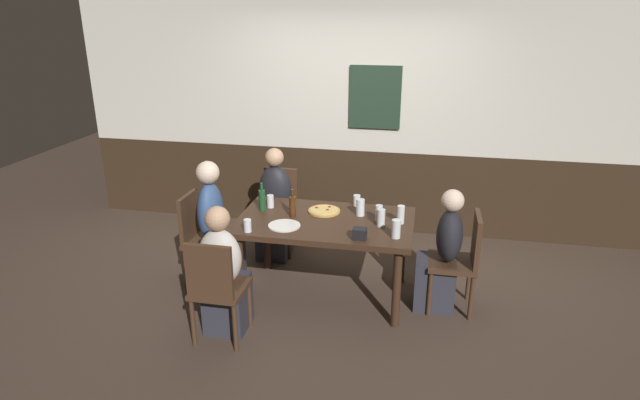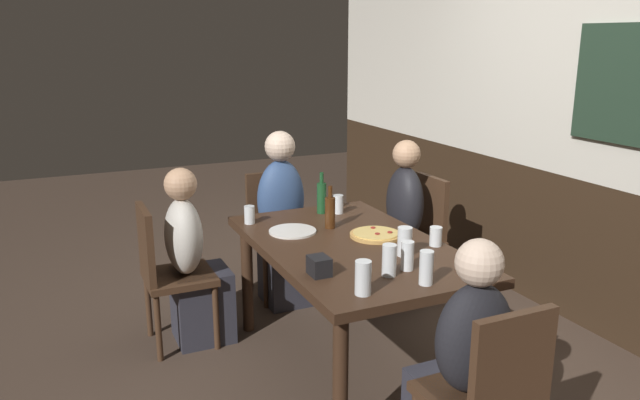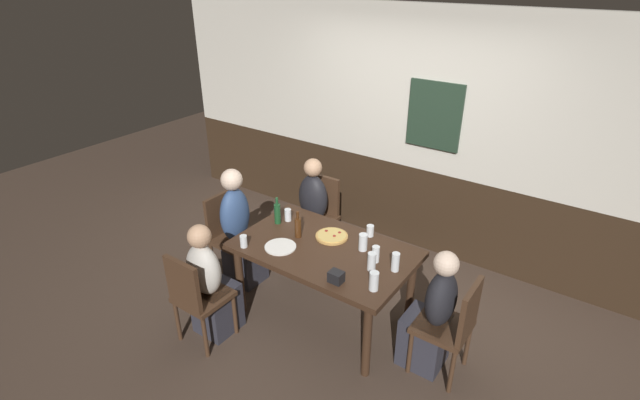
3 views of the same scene
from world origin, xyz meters
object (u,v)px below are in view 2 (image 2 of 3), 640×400
object	(u,v)px
person_left_far	(398,235)
beer_glass_tall	(407,257)
condiment_caddy	(319,266)
chair_left_near	(166,268)
person_head_west	(284,230)
pint_glass_amber	(389,262)
dining_table	(350,258)
pint_glass_stout	(405,244)
beer_bottle_brown	(330,212)
beer_glass_half	(426,269)
tumbler_water	(363,280)
beer_bottle_green	(322,197)
chair_head_west	(276,227)
person_head_east	(463,382)
tumbler_short	(338,205)
plate_white_large	(293,231)
chair_head_east	(490,394)
person_left_near	(194,270)
chair_left_far	(418,231)
highball_clear	(436,238)
pint_glass_pale	(249,216)
pizza	(376,235)

from	to	relation	value
person_left_far	beer_glass_tall	world-z (taller)	person_left_far
beer_glass_tall	condiment_caddy	bearing A→B (deg)	-105.23
chair_left_near	beer_glass_tall	xyz separation A→B (m)	(1.13, 0.95, 0.31)
person_head_west	pint_glass_amber	xyz separation A→B (m)	(1.51, -0.05, 0.29)
dining_table	pint_glass_stout	xyz separation A→B (m)	(0.29, 0.16, 0.15)
beer_bottle_brown	dining_table	bearing A→B (deg)	-2.94
beer_glass_half	beer_glass_tall	size ratio (longest dim) A/B	1.11
chair_left_near	tumbler_water	size ratio (longest dim) A/B	5.74
person_head_west	beer_bottle_green	bearing A→B (deg)	13.69
chair_head_west	person_head_east	xyz separation A→B (m)	(2.20, 0.00, -0.04)
chair_head_west	condiment_caddy	xyz separation A→B (m)	(1.53, -0.35, 0.29)
tumbler_short	plate_white_large	xyz separation A→B (m)	(0.24, -0.41, -0.05)
pint_glass_amber	chair_head_east	bearing A→B (deg)	4.12
chair_head_west	pint_glass_amber	distance (m)	1.70
chair_head_east	condiment_caddy	world-z (taller)	chair_head_east
chair_head_east	tumbler_water	size ratio (longest dim) A/B	5.74
plate_white_large	tumbler_short	bearing A→B (deg)	120.60
plate_white_large	tumbler_water	bearing A→B (deg)	-2.97
chair_head_west	tumbler_water	distance (m)	1.86
chair_left_near	person_head_east	world-z (taller)	person_head_east
chair_head_west	plate_white_large	world-z (taller)	chair_head_west
person_left_near	tumbler_water	bearing A→B (deg)	19.22
beer_glass_half	chair_left_far	bearing A→B (deg)	147.77
chair_head_east	tumbler_water	distance (m)	0.68
person_left_near	pint_glass_stout	bearing A→B (deg)	42.51
beer_bottle_brown	plate_white_large	size ratio (longest dim) A/B	0.93
highball_clear	beer_bottle_green	size ratio (longest dim) A/B	0.39
person_left_far	pint_glass_amber	distance (m)	1.43
chair_left_near	person_head_west	bearing A→B (deg)	111.51
dining_table	person_left_near	size ratio (longest dim) A/B	1.40
chair_left_near	person_head_east	bearing A→B (deg)	27.58
beer_glass_half	chair_left_near	bearing A→B (deg)	-144.82
pint_glass_pale	chair_left_far	bearing A→B (deg)	94.36
chair_head_east	highball_clear	world-z (taller)	chair_head_east
pizza	pint_glass_amber	distance (m)	0.58
dining_table	beer_bottle_brown	distance (m)	0.35
person_left_near	highball_clear	size ratio (longest dim) A/B	10.52
chair_head_west	beer_bottle_brown	world-z (taller)	beer_bottle_brown
person_head_east	beer_glass_half	distance (m)	0.52
dining_table	beer_glass_tall	xyz separation A→B (m)	(0.46, 0.07, 0.15)
pint_glass_pale	highball_clear	size ratio (longest dim) A/B	1.04
tumbler_short	beer_bottle_brown	distance (m)	0.32
person_head_east	person_left_near	size ratio (longest dim) A/B	0.99
beer_glass_half	tumbler_water	size ratio (longest dim) A/B	1.04
person_head_west	condiment_caddy	world-z (taller)	person_head_west
pint_glass_stout	beer_bottle_green	bearing A→B (deg)	-176.15
chair_left_far	chair_head_east	bearing A→B (deg)	-25.45
pint_glass_pale	person_left_far	bearing A→B (deg)	95.00
chair_left_far	highball_clear	size ratio (longest dim) A/B	8.45
condiment_caddy	chair_left_near	bearing A→B (deg)	-152.26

